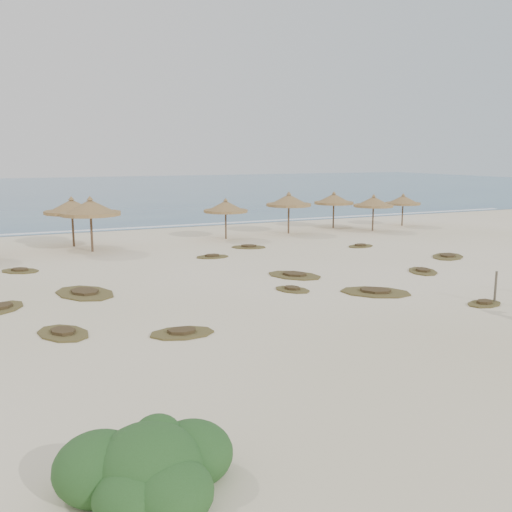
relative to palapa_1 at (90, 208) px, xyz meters
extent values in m
plane|color=#F2E0C7|center=(6.32, -16.58, -2.48)|extent=(160.00, 160.00, 0.00)
cube|color=#29527B|center=(6.32, 58.42, -2.48)|extent=(200.00, 100.00, 0.01)
cube|color=white|center=(6.32, 9.42, -2.48)|extent=(70.00, 0.60, 0.01)
cylinder|color=#503929|center=(0.00, 0.00, -1.29)|extent=(0.14, 0.14, 2.39)
cylinder|color=#976E44|center=(0.00, 0.00, -0.30)|extent=(4.12, 4.12, 0.20)
cone|color=#976E44|center=(0.00, 0.00, 0.08)|extent=(3.98, 3.98, 0.85)
cone|color=#976E44|center=(0.00, 0.00, 0.59)|extent=(0.41, 0.41, 0.25)
cylinder|color=#503929|center=(-0.74, 2.35, -1.34)|extent=(0.13, 0.13, 2.28)
cylinder|color=#976E44|center=(-0.74, 2.35, -0.40)|extent=(4.05, 4.05, 0.20)
cone|color=#976E44|center=(-0.74, 2.35, -0.04)|extent=(3.92, 3.92, 0.81)
cone|color=#976E44|center=(-0.74, 2.35, 0.45)|extent=(0.39, 0.39, 0.24)
cylinder|color=#503929|center=(8.80, 1.44, -1.47)|extent=(0.12, 0.12, 2.02)
cylinder|color=#976E44|center=(8.80, 1.44, -0.64)|extent=(3.22, 3.22, 0.17)
cone|color=#976E44|center=(8.80, 1.44, -0.32)|extent=(3.11, 3.11, 0.72)
cone|color=#976E44|center=(8.80, 1.44, 0.11)|extent=(0.35, 0.35, 0.21)
cylinder|color=#503929|center=(13.76, 2.04, -1.38)|extent=(0.13, 0.13, 2.21)
cylinder|color=#976E44|center=(13.76, 2.04, -0.46)|extent=(3.93, 3.93, 0.19)
cone|color=#976E44|center=(13.76, 2.04, -0.12)|extent=(3.80, 3.80, 0.79)
cone|color=#976E44|center=(13.76, 2.04, 0.36)|extent=(0.38, 0.38, 0.23)
cylinder|color=#503929|center=(20.00, 0.75, -1.48)|extent=(0.11, 0.11, 2.00)
cylinder|color=#976E44|center=(20.00, 0.75, -0.65)|extent=(3.28, 3.28, 0.17)
cone|color=#976E44|center=(20.00, 0.75, -0.34)|extent=(3.17, 3.17, 0.71)
cone|color=#976E44|center=(20.00, 0.75, 0.09)|extent=(0.34, 0.34, 0.21)
cylinder|color=#503929|center=(18.22, 3.28, -1.44)|extent=(0.12, 0.12, 2.07)
cylinder|color=#976E44|center=(18.22, 3.28, -0.58)|extent=(3.87, 3.87, 0.18)
cone|color=#976E44|center=(18.22, 3.28, -0.26)|extent=(3.74, 3.74, 0.74)
cone|color=#976E44|center=(18.22, 3.28, 0.19)|extent=(0.36, 0.36, 0.22)
cylinder|color=#503929|center=(23.86, 2.25, -1.53)|extent=(0.11, 0.11, 1.89)
cylinder|color=#976E44|center=(23.86, 2.25, -0.75)|extent=(3.38, 3.38, 0.16)
cone|color=#976E44|center=(23.86, 2.25, -0.45)|extent=(3.26, 3.26, 0.68)
cone|color=#976E44|center=(23.86, 2.25, -0.05)|extent=(0.32, 0.32, 0.20)
cylinder|color=brown|center=(12.03, -18.00, -1.87)|extent=(0.11, 0.11, 1.22)
ellipsoid|color=#275524|center=(-2.83, -24.72, -1.98)|extent=(1.82, 1.82, 1.36)
ellipsoid|color=#275524|center=(-2.01, -24.45, -2.07)|extent=(1.45, 1.45, 1.09)
ellipsoid|color=#275524|center=(-3.55, -24.36, -2.03)|extent=(1.55, 1.55, 1.16)
ellipsoid|color=#275524|center=(-2.64, -25.36, -2.12)|extent=(1.36, 1.36, 1.02)
ellipsoid|color=#275524|center=(-3.19, -25.18, -2.13)|extent=(1.27, 1.27, 0.95)
ellipsoid|color=#275524|center=(-2.28, -23.91, -2.16)|extent=(1.09, 1.09, 0.82)
ellipsoid|color=#275524|center=(-2.55, -24.27, -1.66)|extent=(0.82, 0.82, 0.61)
ellipsoid|color=#275524|center=(-3.10, -24.63, -1.62)|extent=(0.73, 0.73, 0.55)
camera|label=1|loc=(-4.77, -33.25, 3.07)|focal=40.00mm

